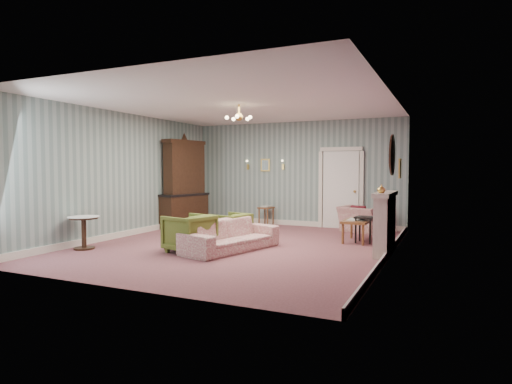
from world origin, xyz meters
The scene contains 27 objects.
floor centered at (0.00, 0.00, 0.00)m, with size 7.00×7.00×0.00m, color #854D53.
ceiling centered at (0.00, 0.00, 2.90)m, with size 7.00×7.00×0.00m, color white.
wall_back centered at (0.00, 3.50, 1.45)m, with size 6.00×6.00×0.00m, color slate.
wall_front centered at (0.00, -3.50, 1.45)m, with size 6.00×6.00×0.00m, color slate.
wall_left centered at (-3.00, 0.00, 1.45)m, with size 7.00×7.00×0.00m, color slate.
wall_right centered at (3.00, 0.00, 1.45)m, with size 7.00×7.00×0.00m, color slate.
wall_right_floral centered at (2.98, 0.00, 1.45)m, with size 7.00×7.00×0.00m, color #A95476.
door centered at (1.30, 3.46, 1.08)m, with size 1.12×0.12×2.16m, color white, non-canonical shape.
olive_chair_a centered at (-0.56, -1.01, 0.40)m, with size 0.78×0.73×0.80m, color #536021.
olive_chair_b centered at (-0.81, -0.75, 0.33)m, with size 0.64×0.60×0.65m, color #536021.
olive_chair_c centered at (-0.32, 0.22, 0.36)m, with size 0.70×0.65×0.72m, color #536021.
sofa_chintz centered at (0.09, -0.54, 0.40)m, with size 2.07×0.60×0.81m, color #963C4A.
wingback_chair centered at (1.94, 3.03, 0.44)m, with size 1.00×0.65×0.87m, color #963C4A.
dresser centered at (-2.65, 1.94, 1.26)m, with size 0.52×1.51×2.51m, color black, non-canonical shape.
fireplace centered at (2.86, 0.40, 0.58)m, with size 0.30×1.40×1.16m, color beige, non-canonical shape.
mantel_vase centered at (2.84, 0.00, 1.23)m, with size 0.15×0.15×0.15m, color gold.
oval_mirror centered at (2.96, 0.40, 1.85)m, with size 0.04×0.76×0.84m, color white, non-canonical shape.
framed_print centered at (2.97, 1.75, 1.60)m, with size 0.04×0.34×0.42m, color gold, non-canonical shape.
coffee_table centered at (2.13, 1.50, 0.24)m, with size 0.53×0.95×0.49m, color brown, non-canonical shape.
side_table_black centered at (2.31, 1.40, 0.29)m, with size 0.38×0.38×0.57m, color black, non-canonical shape.
pedestal_table centered at (-2.63, -1.61, 0.33)m, with size 0.60×0.60×0.66m, color black, non-canonical shape.
nesting_table centered at (-0.73, 3.15, 0.28)m, with size 0.34×0.44×0.57m, color brown, non-canonical shape.
gilt_mirror_back centered at (-0.90, 3.46, 1.70)m, with size 0.28×0.06×0.36m, color gold, non-canonical shape.
sconce_left centered at (-1.45, 3.44, 1.70)m, with size 0.16×0.12×0.30m, color gold, non-canonical shape.
sconce_right centered at (-0.35, 3.44, 1.70)m, with size 0.16×0.12×0.30m, color gold, non-canonical shape.
chandelier centered at (0.00, 0.00, 2.63)m, with size 0.56×0.56×0.36m, color gold, non-canonical shape.
burgundy_cushion centered at (1.89, 2.88, 0.48)m, with size 0.38×0.10×0.38m, color maroon.
Camera 1 is at (3.95, -7.87, 1.59)m, focal length 30.05 mm.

